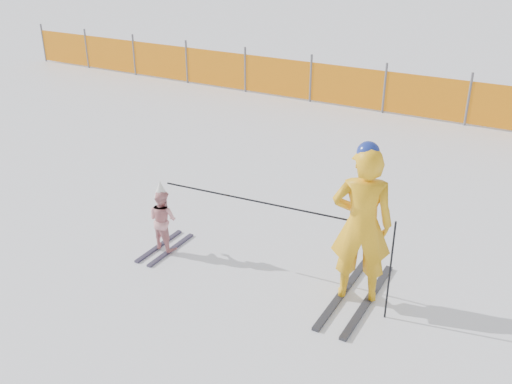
% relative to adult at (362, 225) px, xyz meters
% --- Properties ---
extents(ground, '(120.00, 120.00, 0.00)m').
position_rel_adult_xyz_m(ground, '(-1.60, -0.23, -1.05)').
color(ground, white).
rests_on(ground, ground).
extents(adult, '(0.85, 1.73, 2.10)m').
position_rel_adult_xyz_m(adult, '(0.00, 0.00, 0.00)').
color(adult, black).
rests_on(adult, ground).
extents(child, '(0.48, 1.02, 1.09)m').
position_rel_adult_xyz_m(child, '(-2.85, -0.24, -0.56)').
color(child, black).
rests_on(child, ground).
extents(ski_poles, '(3.18, 0.24, 1.31)m').
position_rel_adult_xyz_m(ski_poles, '(-0.80, -0.15, -0.12)').
color(ski_poles, black).
rests_on(ski_poles, ground).
extents(safety_fence, '(17.59, 0.06, 1.25)m').
position_rel_adult_xyz_m(safety_fence, '(-5.49, 7.76, -0.50)').
color(safety_fence, '#595960').
rests_on(safety_fence, ground).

